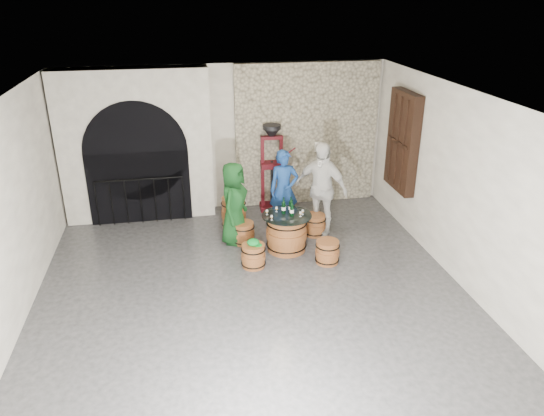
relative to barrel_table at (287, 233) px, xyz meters
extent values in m
plane|color=#303033|center=(-0.87, -1.65, -0.36)|extent=(8.00, 8.00, 0.00)
plane|color=silver|center=(-0.87, 2.35, 1.24)|extent=(8.00, 0.00, 8.00)
plane|color=silver|center=(-0.87, -5.65, 1.24)|extent=(8.00, 0.00, 8.00)
plane|color=silver|center=(-4.37, -1.65, 1.24)|extent=(0.00, 8.00, 8.00)
plane|color=silver|center=(2.63, -1.65, 1.24)|extent=(0.00, 8.00, 8.00)
plane|color=beige|center=(-0.87, -1.65, 2.84)|extent=(8.00, 8.00, 0.00)
cube|color=#B2A98E|center=(0.93, 2.29, 1.24)|extent=(3.20, 0.12, 3.18)
cube|color=silver|center=(-2.77, 2.10, 1.24)|extent=(3.10, 0.50, 3.18)
cube|color=black|center=(-2.77, 1.84, 0.41)|extent=(2.10, 0.03, 1.55)
cylinder|color=black|center=(-2.77, 1.84, 1.19)|extent=(2.10, 0.03, 2.10)
cylinder|color=black|center=(-2.77, 1.77, 0.62)|extent=(1.79, 0.04, 0.04)
cylinder|color=black|center=(-3.66, 1.77, 0.13)|extent=(0.02, 0.02, 0.98)
cylinder|color=black|center=(-3.36, 1.77, 0.13)|extent=(0.02, 0.02, 0.98)
cylinder|color=black|center=(-3.07, 1.77, 0.13)|extent=(0.02, 0.02, 0.98)
cylinder|color=black|center=(-2.77, 1.77, 0.13)|extent=(0.02, 0.02, 0.98)
cylinder|color=black|center=(-2.47, 1.77, 0.13)|extent=(0.02, 0.02, 0.98)
cylinder|color=black|center=(-2.17, 1.77, 0.13)|extent=(0.02, 0.02, 0.98)
cylinder|color=black|center=(-1.88, 1.77, 0.13)|extent=(0.02, 0.02, 0.98)
cube|color=black|center=(2.52, 0.75, 1.44)|extent=(0.20, 1.10, 2.00)
cube|color=black|center=(2.47, 0.75, 1.44)|extent=(0.06, 0.88, 1.76)
cube|color=black|center=(2.50, 0.75, 1.44)|extent=(0.22, 0.92, 0.06)
cube|color=black|center=(2.50, 0.46, 1.44)|extent=(0.22, 0.06, 1.80)
cube|color=black|center=(2.50, 0.75, 1.44)|extent=(0.22, 0.06, 1.80)
cube|color=black|center=(2.50, 1.04, 1.44)|extent=(0.22, 0.06, 1.80)
cylinder|color=brown|center=(0.00, 0.00, -0.02)|extent=(0.72, 0.72, 0.69)
cylinder|color=brown|center=(0.00, 0.00, -0.02)|extent=(0.78, 0.78, 0.15)
torus|color=black|center=(0.00, 0.00, -0.25)|extent=(0.78, 0.78, 0.02)
torus|color=black|center=(0.00, 0.00, 0.22)|extent=(0.78, 0.78, 0.02)
cylinder|color=brown|center=(0.00, 0.00, 0.34)|extent=(0.74, 0.74, 0.02)
cylinder|color=black|center=(0.00, 0.00, 0.36)|extent=(0.94, 0.94, 0.01)
cylinder|color=brown|center=(-0.77, 0.43, -0.15)|extent=(0.41, 0.41, 0.41)
cylinder|color=brown|center=(-0.77, 0.43, -0.15)|extent=(0.44, 0.44, 0.09)
torus|color=black|center=(-0.77, 0.43, -0.29)|extent=(0.45, 0.45, 0.02)
torus|color=black|center=(-0.77, 0.43, -0.01)|extent=(0.45, 0.45, 0.02)
cylinder|color=brown|center=(-0.77, 0.43, 0.06)|extent=(0.42, 0.42, 0.02)
cylinder|color=brown|center=(0.13, 0.88, -0.15)|extent=(0.41, 0.41, 0.41)
cylinder|color=brown|center=(0.13, 0.88, -0.15)|extent=(0.44, 0.44, 0.09)
torus|color=black|center=(0.13, 0.88, -0.29)|extent=(0.45, 0.45, 0.02)
torus|color=black|center=(0.13, 0.88, -0.01)|extent=(0.45, 0.45, 0.02)
cylinder|color=brown|center=(0.13, 0.88, 0.06)|extent=(0.42, 0.42, 0.02)
cylinder|color=brown|center=(0.70, 0.54, -0.15)|extent=(0.41, 0.41, 0.41)
cylinder|color=brown|center=(0.70, 0.54, -0.15)|extent=(0.44, 0.44, 0.09)
torus|color=black|center=(0.70, 0.54, -0.29)|extent=(0.45, 0.45, 0.02)
torus|color=black|center=(0.70, 0.54, -0.01)|extent=(0.45, 0.45, 0.02)
cylinder|color=brown|center=(0.70, 0.54, 0.06)|extent=(0.42, 0.42, 0.02)
cylinder|color=brown|center=(0.63, -0.62, -0.15)|extent=(0.41, 0.41, 0.41)
cylinder|color=brown|center=(0.63, -0.62, -0.15)|extent=(0.44, 0.44, 0.09)
torus|color=black|center=(0.63, -0.62, -0.29)|extent=(0.45, 0.45, 0.02)
torus|color=black|center=(0.63, -0.62, -0.01)|extent=(0.45, 0.45, 0.02)
cylinder|color=brown|center=(0.63, -0.62, 0.06)|extent=(0.42, 0.42, 0.02)
cylinder|color=brown|center=(-0.72, -0.52, -0.15)|extent=(0.41, 0.41, 0.41)
cylinder|color=brown|center=(-0.72, -0.52, -0.15)|extent=(0.44, 0.44, 0.09)
torus|color=black|center=(-0.72, -0.52, -0.29)|extent=(0.45, 0.45, 0.02)
torus|color=black|center=(-0.72, -0.52, -0.01)|extent=(0.45, 0.45, 0.02)
cylinder|color=brown|center=(-0.72, -0.52, 0.06)|extent=(0.42, 0.42, 0.02)
ellipsoid|color=#0B7F27|center=(-0.72, -0.52, 0.12)|extent=(0.22, 0.22, 0.12)
cylinder|color=#0B7F27|center=(-0.64, -0.55, 0.07)|extent=(0.14, 0.14, 0.01)
imported|color=#103B16|center=(-0.93, 0.52, 0.46)|extent=(0.82, 0.95, 1.64)
imported|color=navy|center=(0.16, 1.03, 0.47)|extent=(0.61, 0.40, 1.66)
imported|color=silver|center=(0.83, 0.64, 0.60)|extent=(1.15, 1.10, 1.91)
cylinder|color=black|center=(-0.04, 0.08, 0.48)|extent=(0.07, 0.07, 0.22)
cylinder|color=white|center=(-0.04, 0.08, 0.47)|extent=(0.08, 0.08, 0.06)
cone|color=black|center=(-0.04, 0.08, 0.60)|extent=(0.07, 0.07, 0.05)
cylinder|color=black|center=(-0.04, 0.08, 0.66)|extent=(0.03, 0.03, 0.07)
cylinder|color=black|center=(0.08, -0.06, 0.48)|extent=(0.07, 0.07, 0.22)
cylinder|color=white|center=(0.08, -0.06, 0.47)|extent=(0.08, 0.08, 0.06)
cone|color=black|center=(0.08, -0.06, 0.60)|extent=(0.07, 0.07, 0.05)
cylinder|color=black|center=(0.08, -0.06, 0.66)|extent=(0.03, 0.03, 0.07)
cylinder|color=black|center=(0.09, 0.08, 0.48)|extent=(0.07, 0.07, 0.22)
cylinder|color=white|center=(0.09, 0.08, 0.47)|extent=(0.08, 0.08, 0.06)
cone|color=black|center=(0.09, 0.08, 0.60)|extent=(0.07, 0.07, 0.05)
cylinder|color=black|center=(0.09, 0.08, 0.66)|extent=(0.03, 0.03, 0.07)
cylinder|color=brown|center=(-0.88, 1.13, -0.03)|extent=(0.47, 0.47, 0.67)
cylinder|color=brown|center=(-0.88, 1.13, -0.03)|extent=(0.51, 0.51, 0.15)
torus|color=black|center=(-0.88, 1.13, -0.25)|extent=(0.52, 0.52, 0.02)
torus|color=black|center=(-0.88, 1.13, 0.20)|extent=(0.52, 0.52, 0.02)
cylinder|color=brown|center=(-0.88, 1.13, 0.32)|extent=(0.48, 0.48, 0.02)
cube|color=#4F0D17|center=(0.09, 2.01, -0.31)|extent=(0.55, 0.46, 0.10)
cube|color=#4F0D17|center=(0.09, 2.01, 0.68)|extent=(0.50, 0.33, 0.12)
cube|color=#4F0D17|center=(0.09, 2.01, 1.30)|extent=(0.49, 0.15, 0.07)
cylinder|color=black|center=(0.09, 2.01, 0.25)|extent=(0.06, 0.06, 1.03)
cylinder|color=black|center=(0.09, 2.01, 1.54)|extent=(0.39, 0.39, 0.09)
cone|color=black|center=(0.09, 2.01, 1.41)|extent=(0.39, 0.39, 0.21)
cube|color=#4F0D17|center=(-0.12, 2.02, 0.51)|extent=(0.08, 0.08, 1.64)
cube|color=#4F0D17|center=(0.29, 2.00, 0.51)|extent=(0.08, 0.08, 1.64)
cylinder|color=#4F0D17|center=(0.39, 1.96, 0.92)|extent=(0.44, 0.05, 0.32)
cube|color=silver|center=(1.18, 2.21, 0.99)|extent=(0.18, 0.10, 0.22)
camera|label=1|loc=(-1.87, -8.58, 4.30)|focal=34.00mm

